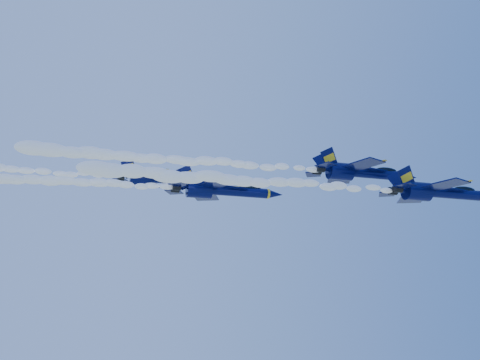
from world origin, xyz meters
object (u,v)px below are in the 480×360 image
object	(u,v)px
jet_lead	(438,192)
jet_second	(360,172)
jet_fourth	(159,179)
jet_third	(222,190)

from	to	relation	value
jet_lead	jet_second	bearing A→B (deg)	133.44
jet_lead	jet_fourth	xyz separation A→B (m)	(-36.30, 27.35, 6.78)
jet_lead	jet_second	xyz separation A→B (m)	(-7.62, 8.05, 4.67)
jet_second	jet_lead	bearing A→B (deg)	-46.56
jet_lead	jet_third	world-z (taller)	jet_third
jet_second	jet_fourth	xyz separation A→B (m)	(-28.68, 19.30, 2.11)
jet_second	jet_fourth	bearing A→B (deg)	146.06
jet_third	jet_lead	bearing A→B (deg)	-39.37
jet_lead	jet_third	size ratio (longest dim) A/B	0.89
jet_second	jet_fourth	size ratio (longest dim) A/B	1.06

